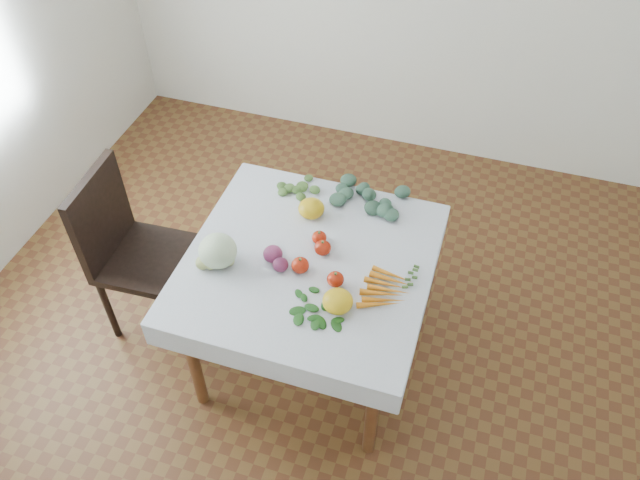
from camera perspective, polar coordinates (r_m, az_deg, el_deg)
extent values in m
plane|color=brown|center=(3.48, -0.86, -10.19)|extent=(4.00, 4.00, 0.00)
cube|color=brown|center=(2.90, -1.02, -2.18)|extent=(1.00, 1.00, 0.04)
cylinder|color=brown|center=(3.08, -11.51, -10.76)|extent=(0.06, 0.06, 0.71)
cylinder|color=brown|center=(2.90, 4.81, -15.38)|extent=(0.06, 0.06, 0.71)
cylinder|color=brown|center=(3.56, -5.43, 0.48)|extent=(0.06, 0.06, 0.71)
cylinder|color=brown|center=(3.40, 8.48, -2.75)|extent=(0.06, 0.06, 0.71)
cube|color=white|center=(2.88, -1.03, -1.87)|extent=(1.12, 1.12, 0.01)
cube|color=black|center=(3.38, -15.46, -1.69)|extent=(0.47, 0.47, 0.04)
cube|color=black|center=(3.29, -19.48, 2.13)|extent=(0.07, 0.45, 0.49)
cylinder|color=black|center=(3.55, -18.76, -6.01)|extent=(0.04, 0.04, 0.46)
cylinder|color=black|center=(3.39, -13.13, -7.49)|extent=(0.04, 0.04, 0.46)
cylinder|color=black|center=(3.74, -16.08, -1.58)|extent=(0.04, 0.04, 0.46)
cylinder|color=black|center=(3.59, -10.68, -2.77)|extent=(0.04, 0.04, 0.46)
ellipsoid|color=silver|center=(2.85, -9.33, -0.99)|extent=(0.19, 0.19, 0.16)
ellipsoid|color=#AC1F0B|center=(2.88, 0.25, -0.72)|extent=(0.09, 0.09, 0.07)
ellipsoid|color=#AC1F0B|center=(2.93, -0.07, 0.22)|extent=(0.08, 0.08, 0.06)
ellipsoid|color=#AC1F0B|center=(2.81, -1.82, -2.32)|extent=(0.09, 0.09, 0.07)
ellipsoid|color=#AC1F0B|center=(2.76, 1.42, -3.61)|extent=(0.08, 0.08, 0.07)
ellipsoid|color=gold|center=(3.05, -0.80, 2.91)|extent=(0.13, 0.13, 0.09)
ellipsoid|color=gold|center=(2.66, 1.63, -5.61)|extent=(0.15, 0.15, 0.09)
ellipsoid|color=#54183A|center=(2.82, -3.63, -2.27)|extent=(0.08, 0.08, 0.06)
ellipsoid|color=#54183A|center=(2.86, -4.33, -1.28)|extent=(0.11, 0.11, 0.08)
ellipsoid|color=#C8D279|center=(2.86, -9.23, -2.33)|extent=(0.06, 0.06, 0.05)
ellipsoid|color=#C8D279|center=(2.88, -9.67, -1.97)|extent=(0.06, 0.06, 0.05)
ellipsoid|color=#C8D279|center=(2.84, -9.69, -2.73)|extent=(0.06, 0.06, 0.05)
ellipsoid|color=#C8D279|center=(2.87, -8.44, -1.99)|extent=(0.06, 0.06, 0.05)
ellipsoid|color=#C8D279|center=(2.89, -10.88, -1.99)|extent=(0.06, 0.06, 0.05)
cone|color=orange|center=(2.82, 6.44, -3.12)|extent=(0.19, 0.06, 0.03)
cone|color=orange|center=(2.80, 6.30, -3.57)|extent=(0.19, 0.04, 0.03)
cone|color=orange|center=(2.78, 6.15, -4.03)|extent=(0.19, 0.03, 0.03)
cone|color=orange|center=(2.76, 6.00, -4.49)|extent=(0.19, 0.05, 0.03)
cone|color=orange|center=(2.74, 5.86, -4.97)|extent=(0.19, 0.07, 0.03)
cone|color=orange|center=(2.72, 5.70, -5.44)|extent=(0.19, 0.08, 0.03)
cone|color=orange|center=(2.70, 5.55, -5.93)|extent=(0.19, 0.10, 0.03)
ellipsoid|color=#395D46|center=(3.16, 5.10, 3.83)|extent=(0.07, 0.07, 0.04)
ellipsoid|color=#395D46|center=(3.17, 4.11, 4.08)|extent=(0.07, 0.07, 0.04)
ellipsoid|color=#395D46|center=(3.12, 4.91, 3.32)|extent=(0.07, 0.07, 0.04)
ellipsoid|color=#395D46|center=(3.19, 5.17, 4.33)|extent=(0.07, 0.07, 0.04)
ellipsoid|color=#395D46|center=(3.14, 3.41, 3.69)|extent=(0.07, 0.07, 0.04)
ellipsoid|color=#395D46|center=(3.13, 6.13, 3.35)|extent=(0.07, 0.07, 0.04)
ellipsoid|color=#395D46|center=(3.21, 3.91, 4.79)|extent=(0.07, 0.07, 0.04)
ellipsoid|color=#395D46|center=(3.09, 4.07, 2.79)|extent=(0.07, 0.07, 0.04)
ellipsoid|color=#395D46|center=(3.19, 6.57, 4.27)|extent=(0.07, 0.07, 0.04)
ellipsoid|color=#395D46|center=(3.18, 2.27, 4.35)|extent=(0.07, 0.07, 0.04)
ellipsoid|color=#395D46|center=(3.08, 6.27, 2.42)|extent=(0.07, 0.07, 0.04)
ellipsoid|color=#395D46|center=(3.25, 5.01, 5.36)|extent=(0.07, 0.07, 0.04)
ellipsoid|color=#1D581B|center=(2.68, 0.08, -6.44)|extent=(0.06, 0.04, 0.01)
ellipsoid|color=#1D581B|center=(2.70, -0.68, -6.12)|extent=(0.06, 0.04, 0.01)
ellipsoid|color=#1D581B|center=(2.67, -0.27, -6.88)|extent=(0.06, 0.04, 0.01)
ellipsoid|color=#1D581B|center=(2.70, 0.24, -6.00)|extent=(0.06, 0.04, 0.01)
ellipsoid|color=#1D581B|center=(2.69, -1.30, -6.42)|extent=(0.06, 0.04, 0.01)
ellipsoid|color=#1D581B|center=(2.67, 0.66, -6.92)|extent=(0.06, 0.04, 0.01)
ellipsoid|color=#1D581B|center=(2.72, -0.59, -5.52)|extent=(0.06, 0.04, 0.01)
ellipsoid|color=#1D581B|center=(2.66, -1.04, -7.23)|extent=(0.06, 0.04, 0.01)
ellipsoid|color=#1D581B|center=(2.70, 1.24, -6.17)|extent=(0.06, 0.04, 0.01)
ellipsoid|color=#1D581B|center=(2.71, -1.91, -5.79)|extent=(0.06, 0.04, 0.01)
ellipsoid|color=#1D581B|center=(2.64, 0.47, -7.69)|extent=(0.06, 0.04, 0.01)
ellipsoid|color=#1D581B|center=(2.73, 0.39, -5.14)|extent=(0.06, 0.04, 0.01)
ellipsoid|color=#1D581B|center=(2.67, -2.31, -6.97)|extent=(0.06, 0.04, 0.01)
ellipsoid|color=#1D581B|center=(2.67, 2.05, -6.98)|extent=(0.06, 0.04, 0.01)
ellipsoid|color=#1D581B|center=(2.74, -1.66, -4.88)|extent=(0.06, 0.04, 0.01)
ellipsoid|color=#4D6E32|center=(3.23, -1.79, 5.06)|extent=(0.05, 0.05, 0.03)
ellipsoid|color=#4D6E32|center=(3.25, -2.47, 5.22)|extent=(0.05, 0.05, 0.03)
ellipsoid|color=#4D6E32|center=(3.21, -1.95, 4.69)|extent=(0.05, 0.05, 0.03)
ellipsoid|color=#4D6E32|center=(3.26, -1.68, 5.42)|extent=(0.05, 0.05, 0.03)
ellipsoid|color=#4D6E32|center=(3.23, -3.03, 4.93)|extent=(0.05, 0.05, 0.03)
ellipsoid|color=#4D6E32|center=(3.21, -1.04, 4.72)|extent=(0.05, 0.05, 0.03)
ellipsoid|color=#4D6E32|center=(3.28, -2.58, 5.74)|extent=(0.05, 0.05, 0.03)
ellipsoid|color=#4D6E32|center=(3.19, -2.61, 4.28)|extent=(0.05, 0.05, 0.03)
ellipsoid|color=#4D6E32|center=(3.26, -0.62, 5.40)|extent=(0.05, 0.05, 0.03)
ellipsoid|color=#4D6E32|center=(3.26, -3.84, 5.40)|extent=(0.05, 0.05, 0.03)
ellipsoid|color=#4D6E32|center=(3.17, -1.00, 4.03)|extent=(0.05, 0.05, 0.03)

